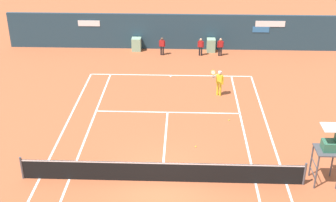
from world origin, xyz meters
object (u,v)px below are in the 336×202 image
(ball_kid_right_post, at_px, (162,45))
(tennis_ball_by_sideline, at_px, (229,120))
(umpire_chair, at_px, (328,147))
(ball_kid_left_post, at_px, (220,46))
(ball_kid_centre_post, at_px, (201,46))
(player_on_baseline, at_px, (219,81))
(tennis_ball_mid_court, at_px, (196,147))

(ball_kid_right_post, xyz_separation_m, tennis_ball_by_sideline, (4.08, -9.99, -0.74))
(umpire_chair, relative_size, tennis_ball_by_sideline, 39.58)
(ball_kid_left_post, distance_m, ball_kid_centre_post, 1.43)
(umpire_chair, distance_m, ball_kid_left_post, 15.71)
(player_on_baseline, distance_m, tennis_ball_mid_court, 6.16)
(ball_kid_right_post, height_order, tennis_ball_mid_court, ball_kid_right_post)
(ball_kid_centre_post, xyz_separation_m, tennis_ball_by_sideline, (1.26, -9.99, -0.72))
(ball_kid_left_post, height_order, ball_kid_centre_post, ball_kid_left_post)
(player_on_baseline, bearing_deg, ball_kid_right_post, -36.20)
(tennis_ball_by_sideline, xyz_separation_m, tennis_ball_mid_court, (-1.83, -2.74, 0.00))
(ball_kid_right_post, height_order, ball_kid_centre_post, ball_kid_right_post)
(ball_kid_right_post, bearing_deg, ball_kid_centre_post, -172.39)
(umpire_chair, distance_m, ball_kid_right_post, 17.13)
(umpire_chair, xyz_separation_m, player_on_baseline, (-3.90, 8.51, -0.80))
(tennis_ball_mid_court, bearing_deg, ball_kid_centre_post, 87.46)
(player_on_baseline, xyz_separation_m, ball_kid_right_post, (-3.71, 6.81, -0.16))
(ball_kid_right_post, relative_size, tennis_ball_mid_court, 19.74)
(player_on_baseline, distance_m, ball_kid_centre_post, 6.87)
(ball_kid_right_post, xyz_separation_m, tennis_ball_mid_court, (2.25, -12.73, -0.74))
(umpire_chair, relative_size, ball_kid_centre_post, 2.05)
(tennis_ball_by_sideline, height_order, tennis_ball_mid_court, same)
(umpire_chair, bearing_deg, tennis_ball_mid_court, 64.17)
(player_on_baseline, relative_size, tennis_ball_mid_court, 26.24)
(tennis_ball_by_sideline, bearing_deg, ball_kid_left_post, 89.03)
(ball_kid_left_post, xyz_separation_m, tennis_ball_by_sideline, (-0.17, -9.99, -0.74))
(ball_kid_right_post, xyz_separation_m, ball_kid_left_post, (4.25, 0.00, -0.00))
(ball_kid_right_post, xyz_separation_m, ball_kid_centre_post, (2.82, -0.00, -0.02))
(ball_kid_left_post, relative_size, tennis_ball_by_sideline, 19.67)
(ball_kid_centre_post, distance_m, tennis_ball_by_sideline, 10.09)
(umpire_chair, xyz_separation_m, ball_kid_right_post, (-7.61, 15.32, -0.96))
(tennis_ball_mid_court, bearing_deg, ball_kid_left_post, 81.08)
(ball_kid_right_post, relative_size, tennis_ball_by_sideline, 19.74)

